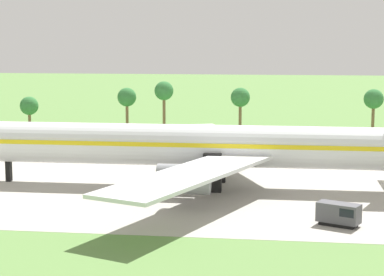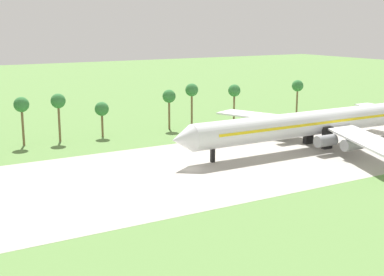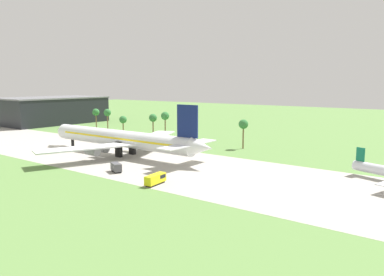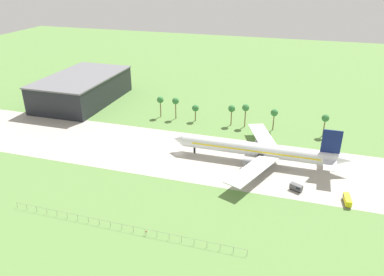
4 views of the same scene
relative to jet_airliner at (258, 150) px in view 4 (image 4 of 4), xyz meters
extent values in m
plane|color=#5B8442|center=(-34.89, -2.64, -5.68)|extent=(600.00, 600.00, 0.00)
cube|color=#A8A399|center=(-34.89, -2.64, -5.67)|extent=(320.00, 44.00, 0.02)
cylinder|color=white|center=(-1.68, 0.00, 0.06)|extent=(62.86, 5.71, 5.71)
cone|color=white|center=(-35.39, 0.00, 0.06)|extent=(4.57, 5.59, 5.59)
cone|color=white|center=(33.32, 0.00, 0.49)|extent=(7.13, 5.42, 5.42)
cube|color=yellow|center=(-1.68, 0.00, 0.49)|extent=(53.43, 5.82, 0.57)
cube|color=navy|center=(28.04, 0.00, 7.77)|extent=(7.42, 0.50, 9.70)
cube|color=white|center=(28.32, 0.00, 0.92)|extent=(5.14, 22.83, 0.30)
cube|color=white|center=(0.26, -15.25, -0.93)|extent=(18.31, 31.06, 0.44)
cube|color=white|center=(0.26, 15.25, -0.93)|extent=(18.31, 31.06, 0.44)
cylinder|color=gray|center=(-2.68, -6.85, -2.62)|extent=(5.14, 2.57, 2.57)
cylinder|color=gray|center=(-0.38, -12.56, -2.62)|extent=(5.14, 2.57, 2.57)
cylinder|color=gray|center=(-2.68, 6.85, -2.62)|extent=(5.14, 2.57, 2.57)
cylinder|color=gray|center=(-0.38, 12.56, -2.62)|extent=(5.14, 2.57, 2.57)
cube|color=black|center=(-28.08, 0.00, -3.09)|extent=(0.70, 0.90, 5.17)
cube|color=black|center=(1.46, -3.14, -3.09)|extent=(2.40, 1.20, 5.17)
cube|color=black|center=(1.46, 3.14, -3.09)|extent=(2.40, 1.20, 5.17)
cube|color=black|center=(34.45, -21.30, -5.48)|extent=(2.39, 5.68, 0.40)
cube|color=yellow|center=(34.45, -21.30, -4.20)|extent=(2.69, 6.67, 2.15)
cube|color=black|center=(34.26, -19.53, -3.88)|extent=(2.27, 2.48, 0.90)
cube|color=black|center=(16.82, -18.08, -5.48)|extent=(4.29, 3.30, 0.40)
cube|color=#4C4C51|center=(16.82, -18.08, -4.22)|extent=(5.00, 3.78, 2.12)
cube|color=black|center=(17.95, -18.62, -3.90)|extent=(2.33, 2.53, 0.90)
cylinder|color=slate|center=(-74.89, -57.64, -4.63)|extent=(0.10, 0.10, 2.10)
cylinder|color=slate|center=(-70.89, -57.64, -4.63)|extent=(0.10, 0.10, 2.10)
cylinder|color=slate|center=(-66.89, -57.64, -4.63)|extent=(0.10, 0.10, 2.10)
cylinder|color=slate|center=(-62.89, -57.64, -4.63)|extent=(0.10, 0.10, 2.10)
cylinder|color=slate|center=(-58.89, -57.64, -4.63)|extent=(0.10, 0.10, 2.10)
cylinder|color=slate|center=(-54.89, -57.64, -4.63)|extent=(0.10, 0.10, 2.10)
cylinder|color=slate|center=(-50.89, -57.64, -4.63)|extent=(0.10, 0.10, 2.10)
cylinder|color=slate|center=(-46.89, -57.64, -4.63)|extent=(0.10, 0.10, 2.10)
cylinder|color=slate|center=(-42.89, -57.64, -4.63)|extent=(0.10, 0.10, 2.10)
cylinder|color=slate|center=(-38.89, -57.64, -4.63)|extent=(0.10, 0.10, 2.10)
cylinder|color=slate|center=(-34.89, -57.64, -4.63)|extent=(0.10, 0.10, 2.10)
cylinder|color=slate|center=(-30.89, -57.64, -4.63)|extent=(0.10, 0.10, 2.10)
cylinder|color=slate|center=(-26.89, -57.64, -4.63)|extent=(0.10, 0.10, 2.10)
cylinder|color=slate|center=(-22.89, -57.64, -4.63)|extent=(0.10, 0.10, 2.10)
cylinder|color=slate|center=(-18.89, -57.64, -4.63)|extent=(0.10, 0.10, 2.10)
cylinder|color=slate|center=(-14.89, -57.64, -4.63)|extent=(0.10, 0.10, 2.10)
cylinder|color=slate|center=(-10.89, -57.64, -4.63)|extent=(0.10, 0.10, 2.10)
cylinder|color=slate|center=(-6.89, -57.64, -4.63)|extent=(0.10, 0.10, 2.10)
cylinder|color=slate|center=(-2.89, -57.64, -4.63)|extent=(0.10, 0.10, 2.10)
cylinder|color=slate|center=(1.11, -57.64, -4.63)|extent=(0.10, 0.10, 2.10)
cylinder|color=slate|center=(5.11, -57.64, -4.63)|extent=(0.10, 0.10, 2.10)
cylinder|color=slate|center=(-34.89, -57.64, -3.62)|extent=(80.00, 0.06, 0.06)
cylinder|color=gray|center=(-26.32, -57.94, -4.88)|extent=(0.08, 0.08, 1.60)
cube|color=red|center=(-26.32, -57.96, -4.28)|extent=(0.44, 0.03, 0.56)
cube|color=black|center=(-112.86, 46.10, 1.92)|extent=(36.00, 60.00, 15.19)
cube|color=slate|center=(-112.86, 46.10, 9.92)|extent=(36.72, 61.20, 0.80)
cylinder|color=brown|center=(-49.55, 36.10, -0.93)|extent=(0.56, 0.56, 9.49)
sphere|color=#337538|center=(-49.55, 36.10, 4.41)|extent=(3.60, 3.60, 3.60)
cylinder|color=brown|center=(2.65, 36.10, -1.30)|extent=(0.56, 0.56, 8.75)
sphere|color=#337538|center=(2.65, 36.10, 3.67)|extent=(3.60, 3.60, 3.60)
cylinder|color=brown|center=(-38.43, 36.10, -2.36)|extent=(0.56, 0.56, 6.64)
sphere|color=#337538|center=(-38.43, 36.10, 1.56)|extent=(3.60, 3.60, 3.60)
cylinder|color=brown|center=(-11.80, 36.10, -0.77)|extent=(0.56, 0.56, 9.82)
sphere|color=#337538|center=(-11.80, 36.10, 4.74)|extent=(3.60, 3.60, 3.60)
cylinder|color=brown|center=(-58.32, 36.10, -1.04)|extent=(0.56, 0.56, 9.27)
sphere|color=#337538|center=(-58.32, 36.10, 4.19)|extent=(3.60, 3.60, 3.60)
cylinder|color=brown|center=(-18.98, 36.10, -1.41)|extent=(0.56, 0.56, 8.55)
sphere|color=#337538|center=(-18.98, 36.10, 3.47)|extent=(3.60, 3.60, 3.60)
cylinder|color=brown|center=(26.91, 36.10, -1.32)|extent=(0.56, 0.56, 8.72)
sphere|color=#337538|center=(26.91, 36.10, 3.64)|extent=(3.60, 3.60, 3.60)
camera|label=1|loc=(10.62, -93.10, 14.59)|focal=65.00mm
camera|label=2|loc=(-87.11, -91.17, 22.85)|focal=50.00mm
camera|label=3|loc=(94.73, -87.16, 18.98)|focal=35.00mm
camera|label=4|loc=(14.43, -142.32, 71.15)|focal=35.00mm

